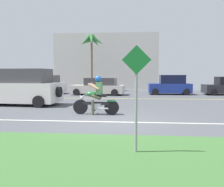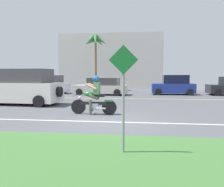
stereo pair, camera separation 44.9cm
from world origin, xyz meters
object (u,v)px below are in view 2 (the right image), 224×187
(suv_nearby, at_px, (20,87))
(street_sign, at_px, (123,89))
(parked_car_1, at_px, (102,87))
(parked_car_2, at_px, (174,86))
(palm_tree_0, at_px, (96,43))
(motorcyclist, at_px, (94,98))
(parked_car_0, at_px, (46,85))

(suv_nearby, height_order, street_sign, street_sign)
(parked_car_1, xyz_separation_m, street_sign, (3.04, -14.93, 0.76))
(parked_car_2, bearing_deg, palm_tree_0, 151.84)
(parked_car_1, height_order, palm_tree_0, palm_tree_0)
(parked_car_2, bearing_deg, parked_car_1, -170.90)
(motorcyclist, distance_m, parked_car_0, 12.76)
(parked_car_2, bearing_deg, parked_car_0, -179.82)
(parked_car_1, bearing_deg, suv_nearby, -116.85)
(parked_car_0, distance_m, palm_tree_0, 7.09)
(motorcyclist, xyz_separation_m, parked_car_0, (-6.71, 10.85, 0.06))
(palm_tree_0, bearing_deg, motorcyclist, -79.13)
(parked_car_0, relative_size, street_sign, 1.82)
(parked_car_0, bearing_deg, parked_car_2, 0.18)
(suv_nearby, bearing_deg, parked_car_0, 102.50)
(street_sign, bearing_deg, parked_car_1, 101.52)
(parked_car_2, bearing_deg, motorcyclist, -113.82)
(motorcyclist, relative_size, parked_car_2, 0.56)
(motorcyclist, distance_m, suv_nearby, 5.71)
(suv_nearby, xyz_separation_m, palm_tree_0, (2.06, 12.15, 4.06))
(motorcyclist, xyz_separation_m, parked_car_2, (4.80, 10.89, 0.07))
(motorcyclist, distance_m, parked_car_1, 9.99)
(motorcyclist, relative_size, palm_tree_0, 0.34)
(parked_car_0, relative_size, palm_tree_0, 0.72)
(street_sign, bearing_deg, parked_car_0, 117.84)
(parked_car_2, height_order, palm_tree_0, palm_tree_0)
(parked_car_1, bearing_deg, palm_tree_0, 106.48)
(street_sign, bearing_deg, palm_tree_0, 102.80)
(parked_car_2, bearing_deg, street_sign, -101.14)
(suv_nearby, height_order, parked_car_2, suv_nearby)
(motorcyclist, height_order, suv_nearby, suv_nearby)
(suv_nearby, distance_m, palm_tree_0, 12.98)
(street_sign, bearing_deg, motorcyclist, 108.37)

